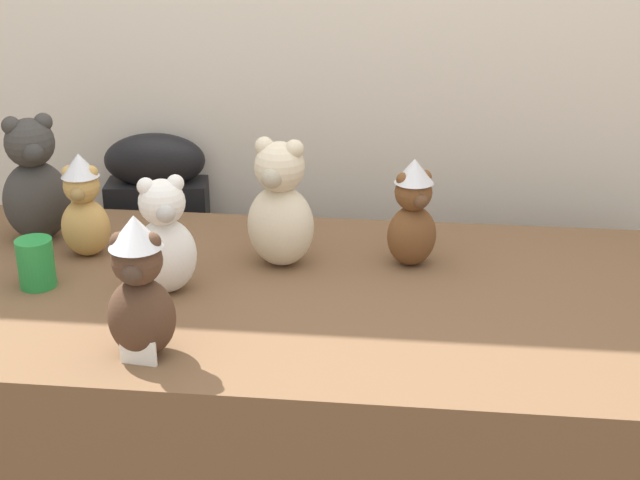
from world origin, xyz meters
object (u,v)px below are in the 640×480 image
Objects in this scene: teddy_bear_honey at (84,206)px; party_cup_green at (36,263)px; teddy_bear_cream at (280,207)px; instrument_case at (164,287)px; teddy_bear_cocoa at (139,289)px; teddy_bear_chestnut at (413,214)px; teddy_bear_snow at (165,239)px; display_table at (320,437)px; teddy_bear_charcoal at (35,182)px.

party_cup_green is (-0.05, -0.18, -0.07)m from teddy_bear_honey.
instrument_case is at bearing 146.01° from teddy_bear_cream.
teddy_bear_chestnut is at bearing 40.30° from teddy_bear_cocoa.
teddy_bear_cocoa is 2.57× the size of party_cup_green.
teddy_bear_chestnut is at bearing -36.74° from instrument_case.
teddy_bear_cream is 2.75× the size of party_cup_green.
teddy_bear_honey is at bearing 74.36° from party_cup_green.
display_table is at bearing -19.05° from teddy_bear_snow.
teddy_bear_cocoa is at bearing -82.74° from teddy_bear_charcoal.
teddy_bear_snow reaches higher than teddy_bear_chestnut.
instrument_case is at bearing 78.35° from teddy_bear_honey.
teddy_bear_cocoa is 1.11× the size of teddy_bear_chestnut.
teddy_bear_honey is at bearing -168.28° from teddy_bear_cream.
teddy_bear_cocoa reaches higher than display_table.
teddy_bear_honey is at bearing 119.22° from teddy_bear_snow.
teddy_bear_chestnut reaches higher than instrument_case.
teddy_bear_charcoal is at bearing 121.37° from teddy_bear_snow.
display_table is at bearing 42.35° from teddy_bear_cocoa.
teddy_bear_chestnut is at bearing -3.35° from teddy_bear_honey.
party_cup_green is (-0.32, 0.27, -0.08)m from teddy_bear_cocoa.
teddy_bear_honey is (-0.05, -0.43, 0.41)m from instrument_case.
teddy_bear_charcoal is at bearing -176.16° from teddy_bear_cream.
instrument_case is at bearing 124.55° from teddy_bear_chestnut.
teddy_bear_snow is 0.93× the size of teddy_bear_cocoa.
teddy_bear_chestnut is 0.84m from party_cup_green.
instrument_case is at bearing 29.21° from teddy_bear_charcoal.
teddy_bear_honey reaches higher than display_table.
display_table is at bearing -18.91° from teddy_bear_honey.
teddy_bear_snow is at bearing 1.46° from party_cup_green.
display_table is at bearing 3.98° from party_cup_green.
teddy_bear_honey is 0.89× the size of teddy_bear_cocoa.
teddy_bear_cream is 0.62m from teddy_bear_charcoal.
instrument_case is at bearing 81.01° from party_cup_green.
teddy_bear_charcoal reaches higher than teddy_bear_cocoa.
teddy_bear_chestnut reaches higher than display_table.
teddy_bear_chestnut reaches higher than party_cup_green.
display_table is at bearing -48.12° from teddy_bear_charcoal.
teddy_bear_cream is 0.30m from teddy_bear_chestnut.
instrument_case reaches higher than display_table.
teddy_bear_honey reaches higher than instrument_case.
instrument_case is 2.99× the size of teddy_bear_charcoal.
teddy_bear_charcoal is 1.23× the size of teddy_bear_chestnut.
teddy_bear_charcoal reaches higher than teddy_bear_snow.
teddy_bear_cocoa is (-0.30, -0.31, 0.52)m from display_table.
teddy_bear_cocoa reaches higher than party_cup_green.
teddy_bear_snow reaches higher than party_cup_green.
teddy_bear_cocoa is at bearing -39.95° from party_cup_green.
teddy_bear_cocoa is at bearing -134.19° from display_table.
display_table is 0.60m from teddy_bear_snow.
teddy_bear_charcoal reaches higher than teddy_bear_chestnut.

